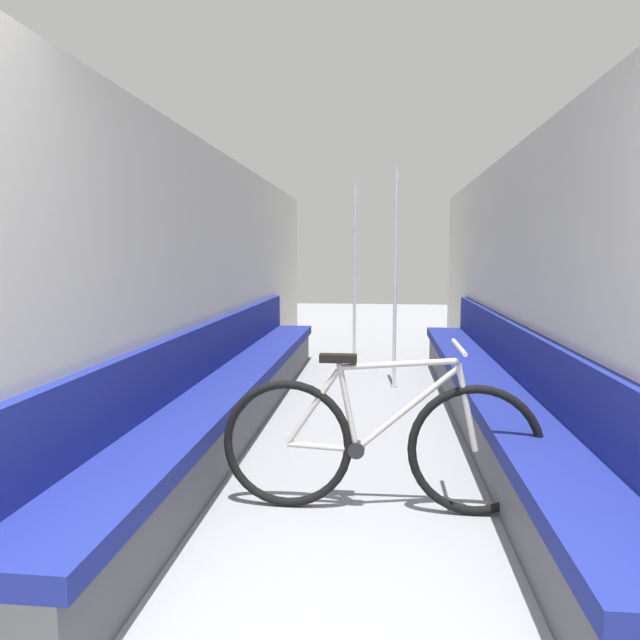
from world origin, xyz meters
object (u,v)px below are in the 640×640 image
object	(u,v)px
bench_seat_row_left	(234,390)
bicycle	(379,443)
bench_seat_row_right	(492,397)
grab_pole_far	(395,282)
grab_pole_near	(355,277)

from	to	relation	value
bench_seat_row_left	bicycle	xyz separation A→B (m)	(1.20, -1.49, 0.10)
bench_seat_row_right	bicycle	distance (m)	1.73
bench_seat_row_left	grab_pole_far	bearing A→B (deg)	47.95
bicycle	bench_seat_row_left	bearing A→B (deg)	142.75
bench_seat_row_left	bicycle	bearing A→B (deg)	-51.30
bench_seat_row_left	grab_pole_near	distance (m)	2.93
grab_pole_far	bench_seat_row_right	bearing A→B (deg)	-63.75
grab_pole_near	grab_pole_far	bearing A→B (deg)	-68.14
bench_seat_row_left	grab_pole_far	world-z (taller)	grab_pole_far
grab_pole_near	bicycle	bearing A→B (deg)	-85.47
grab_pole_near	bench_seat_row_right	bearing A→B (deg)	-65.66
bench_seat_row_left	bench_seat_row_right	distance (m)	2.08
bench_seat_row_right	grab_pole_near	size ratio (longest dim) A/B	2.63
grab_pole_far	grab_pole_near	bearing A→B (deg)	111.86
bicycle	grab_pole_far	distance (m)	3.07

